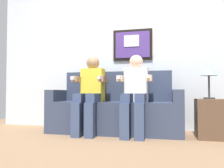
{
  "coord_description": "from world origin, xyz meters",
  "views": [
    {
      "loc": [
        0.75,
        -2.97,
        0.58
      ],
      "look_at": [
        0.0,
        0.15,
        0.7
      ],
      "focal_mm": 37.31,
      "sensor_mm": 36.0,
      "label": 1
    }
  ],
  "objects_px": {
    "person_on_right": "(135,91)",
    "table_lamp": "(209,71)",
    "couch": "(115,111)",
    "person_on_left": "(90,91)",
    "side_table_right": "(212,119)"
  },
  "relations": [
    {
      "from": "person_on_left",
      "to": "table_lamp",
      "type": "height_order",
      "value": "person_on_left"
    },
    {
      "from": "person_on_left",
      "to": "side_table_right",
      "type": "bearing_deg",
      "value": 2.17
    },
    {
      "from": "person_on_left",
      "to": "table_lamp",
      "type": "distance_m",
      "value": 1.61
    },
    {
      "from": "table_lamp",
      "to": "side_table_right",
      "type": "bearing_deg",
      "value": -5.12
    },
    {
      "from": "couch",
      "to": "person_on_right",
      "type": "xyz_separation_m",
      "value": [
        0.32,
        -0.17,
        0.29
      ]
    },
    {
      "from": "side_table_right",
      "to": "person_on_left",
      "type": "bearing_deg",
      "value": -177.83
    },
    {
      "from": "table_lamp",
      "to": "person_on_left",
      "type": "bearing_deg",
      "value": -177.67
    },
    {
      "from": "couch",
      "to": "table_lamp",
      "type": "relative_size",
      "value": 4.13
    },
    {
      "from": "person_on_left",
      "to": "person_on_right",
      "type": "relative_size",
      "value": 1.0
    },
    {
      "from": "couch",
      "to": "side_table_right",
      "type": "height_order",
      "value": "couch"
    },
    {
      "from": "person_on_right",
      "to": "table_lamp",
      "type": "height_order",
      "value": "person_on_right"
    },
    {
      "from": "side_table_right",
      "to": "person_on_right",
      "type": "bearing_deg",
      "value": -176.41
    },
    {
      "from": "side_table_right",
      "to": "table_lamp",
      "type": "bearing_deg",
      "value": 174.88
    },
    {
      "from": "couch",
      "to": "person_on_right",
      "type": "relative_size",
      "value": 1.71
    },
    {
      "from": "person_on_right",
      "to": "table_lamp",
      "type": "xyz_separation_m",
      "value": [
        0.95,
        0.06,
        0.25
      ]
    }
  ]
}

